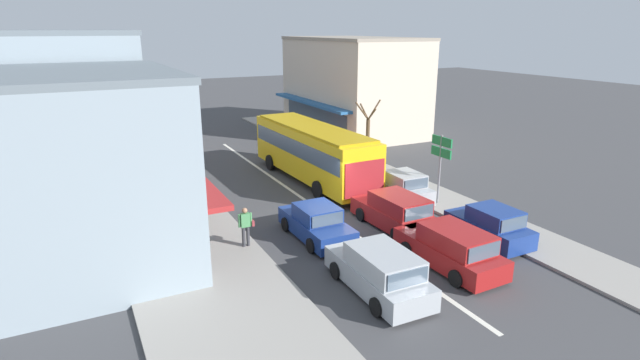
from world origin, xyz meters
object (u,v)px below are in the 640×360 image
object	(u,v)px
parked_hatchback_kerb_second	(402,187)
directional_road_sign	(441,153)
traffic_light_downstreet	(162,108)
parked_sedan_kerb_third	(343,161)
pedestrian_browsing_midblock	(190,169)
wagon_queue_far_back	(451,248)
parked_hatchback_kerb_front	(490,226)
wagon_queue_gap_filler	(396,212)
pedestrian_with_handbag_near	(246,224)
wagon_behind_bus_near	(379,272)
sedan_adjacent_lane_trail	(316,223)
street_tree_right	(368,137)
parked_sedan_kerb_rear	(309,143)
city_bus	(313,149)

from	to	relation	value
parked_hatchback_kerb_second	directional_road_sign	world-z (taller)	directional_road_sign
parked_hatchback_kerb_second	traffic_light_downstreet	distance (m)	20.64
parked_sedan_kerb_third	pedestrian_browsing_midblock	world-z (taller)	pedestrian_browsing_midblock
wagon_queue_far_back	parked_hatchback_kerb_second	size ratio (longest dim) A/B	1.22
traffic_light_downstreet	pedestrian_browsing_midblock	size ratio (longest dim) A/B	2.58
traffic_light_downstreet	pedestrian_browsing_midblock	xyz separation A→B (m)	(-0.74, -11.48, -1.79)
parked_hatchback_kerb_front	traffic_light_downstreet	size ratio (longest dim) A/B	0.88
wagon_queue_gap_filler	traffic_light_downstreet	distance (m)	22.54
pedestrian_with_handbag_near	wagon_behind_bus_near	bearing A→B (deg)	-61.42
sedan_adjacent_lane_trail	street_tree_right	size ratio (longest dim) A/B	0.97
parked_sedan_kerb_third	street_tree_right	distance (m)	2.16
directional_road_sign	street_tree_right	bearing A→B (deg)	86.62
pedestrian_browsing_midblock	parked_sedan_kerb_third	bearing A→B (deg)	-6.69
sedan_adjacent_lane_trail	pedestrian_browsing_midblock	bearing A→B (deg)	108.17
parked_sedan_kerb_third	parked_hatchback_kerb_front	bearing A→B (deg)	-89.05
parked_sedan_kerb_rear	pedestrian_with_handbag_near	bearing A→B (deg)	-124.59
parked_sedan_kerb_third	sedan_adjacent_lane_trail	bearing A→B (deg)	-125.55
wagon_behind_bus_near	wagon_queue_far_back	size ratio (longest dim) A/B	0.99
parked_sedan_kerb_third	pedestrian_with_handbag_near	size ratio (longest dim) A/B	2.59
wagon_queue_far_back	parked_sedan_kerb_rear	world-z (taller)	wagon_queue_far_back
city_bus	wagon_queue_far_back	size ratio (longest dim) A/B	2.40
traffic_light_downstreet	street_tree_right	world-z (taller)	street_tree_right
city_bus	directional_road_sign	bearing A→B (deg)	-60.73
parked_hatchback_kerb_front	street_tree_right	size ratio (longest dim) A/B	0.85
parked_sedan_kerb_rear	pedestrian_browsing_midblock	world-z (taller)	pedestrian_browsing_midblock
wagon_queue_far_back	parked_sedan_kerb_third	xyz separation A→B (m)	(2.79, 13.12, -0.08)
sedan_adjacent_lane_trail	parked_hatchback_kerb_second	distance (m)	6.52
wagon_queue_gap_filler	parked_sedan_kerb_rear	world-z (taller)	wagon_queue_gap_filler
sedan_adjacent_lane_trail	traffic_light_downstreet	xyz separation A→B (m)	(-2.39, 21.02, 2.19)
wagon_queue_gap_filler	wagon_queue_far_back	bearing A→B (deg)	-95.40
parked_sedan_kerb_rear	directional_road_sign	bearing A→B (deg)	-86.06
traffic_light_downstreet	directional_road_sign	bearing A→B (deg)	-64.41
wagon_queue_far_back	street_tree_right	distance (m)	13.72
city_bus	sedan_adjacent_lane_trail	size ratio (longest dim) A/B	2.60
city_bus	directional_road_sign	distance (m)	7.67
city_bus	parked_hatchback_kerb_second	bearing A→B (deg)	-63.84
parked_sedan_kerb_third	pedestrian_browsing_midblock	bearing A→B (deg)	173.31
city_bus	pedestrian_browsing_midblock	size ratio (longest dim) A/B	6.70
wagon_queue_gap_filler	street_tree_right	bearing A→B (deg)	65.37
pedestrian_browsing_midblock	parked_hatchback_kerb_second	bearing A→B (deg)	-38.05
parked_sedan_kerb_rear	pedestrian_browsing_midblock	bearing A→B (deg)	-155.41
sedan_adjacent_lane_trail	pedestrian_with_handbag_near	xyz separation A→B (m)	(-3.02, 0.27, 0.40)
sedan_adjacent_lane_trail	pedestrian_with_handbag_near	world-z (taller)	pedestrian_with_handbag_near
city_bus	wagon_queue_gap_filler	size ratio (longest dim) A/B	2.40
pedestrian_with_handbag_near	wagon_queue_far_back	bearing A→B (deg)	-38.19
pedestrian_browsing_midblock	directional_road_sign	bearing A→B (deg)	-39.81
parked_hatchback_kerb_front	parked_hatchback_kerb_second	distance (m)	5.94
wagon_queue_gap_filler	parked_sedan_kerb_third	size ratio (longest dim) A/B	1.08
sedan_adjacent_lane_trail	parked_hatchback_kerb_front	distance (m)	7.22
parked_hatchback_kerb_front	traffic_light_downstreet	bearing A→B (deg)	109.30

